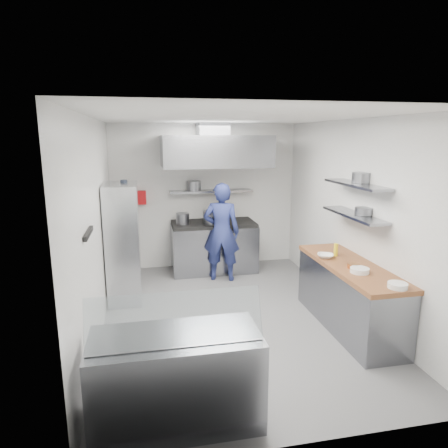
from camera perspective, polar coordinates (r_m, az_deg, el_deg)
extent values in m
plane|color=#5C5C5E|center=(5.93, 1.18, -13.14)|extent=(5.00, 5.00, 0.00)
plane|color=silver|center=(5.35, 1.32, 15.02)|extent=(5.00, 5.00, 0.00)
cube|color=white|center=(7.89, -2.74, 3.98)|extent=(3.60, 2.80, 0.02)
cube|color=white|center=(3.18, 11.29, -9.18)|extent=(3.60, 2.80, 0.02)
cube|color=white|center=(5.38, -17.81, -0.60)|extent=(2.80, 5.00, 0.02)
cube|color=white|center=(6.12, 17.94, 0.91)|extent=(2.80, 5.00, 0.02)
cube|color=gray|center=(7.72, -1.48, -3.42)|extent=(1.60, 0.80, 0.90)
cube|color=black|center=(7.60, -1.50, 0.06)|extent=(1.57, 0.78, 0.06)
cylinder|color=slate|center=(7.46, -5.93, 0.78)|extent=(0.25, 0.25, 0.20)
cylinder|color=slate|center=(7.44, -1.67, 0.97)|extent=(0.36, 0.36, 0.24)
cube|color=gray|center=(7.73, -1.83, 4.71)|extent=(1.60, 0.30, 0.04)
cylinder|color=slate|center=(7.72, -4.32, 5.49)|extent=(0.28, 0.28, 0.18)
cube|color=gray|center=(7.26, -1.32, 10.39)|extent=(1.90, 1.15, 0.55)
cube|color=slate|center=(7.48, -1.65, 13.36)|extent=(0.55, 0.55, 0.24)
cube|color=red|center=(7.74, -11.88, 3.71)|extent=(0.22, 0.10, 0.26)
imported|color=navy|center=(7.12, -0.35, -1.16)|extent=(0.74, 0.59, 1.77)
cube|color=silver|center=(6.47, -14.20, -2.59)|extent=(0.50, 0.90, 1.85)
cube|color=white|center=(6.36, -14.20, -4.01)|extent=(0.14, 0.18, 0.16)
cube|color=yellow|center=(6.62, -14.28, 1.09)|extent=(0.13, 0.16, 0.15)
cylinder|color=black|center=(6.48, -14.10, 5.34)|extent=(0.11, 0.11, 0.18)
cube|color=black|center=(4.47, -18.82, -1.27)|extent=(0.04, 0.55, 0.05)
cube|color=gray|center=(5.74, 17.39, -10.04)|extent=(0.62, 2.00, 0.84)
cube|color=brown|center=(5.59, 17.68, -5.76)|extent=(0.65, 2.04, 0.06)
cylinder|color=white|center=(4.90, 23.56, -8.06)|extent=(0.22, 0.22, 0.06)
cylinder|color=white|center=(5.26, 18.81, -6.28)|extent=(0.23, 0.23, 0.06)
cylinder|color=#D47D3B|center=(5.41, 18.03, -5.70)|extent=(0.16, 0.16, 0.06)
cylinder|color=yellow|center=(5.86, 15.69, -3.56)|extent=(0.06, 0.06, 0.18)
imported|color=white|center=(5.75, 14.28, -4.44)|extent=(0.29, 0.29, 0.05)
cube|color=gray|center=(5.76, 18.06, 1.24)|extent=(0.30, 1.30, 0.04)
cube|color=gray|center=(5.70, 18.34, 5.38)|extent=(0.30, 1.30, 0.04)
cylinder|color=slate|center=(5.69, 19.32, 1.74)|extent=(0.23, 0.23, 0.10)
cylinder|color=slate|center=(5.77, 19.05, 6.31)|extent=(0.26, 0.26, 0.14)
cube|color=gray|center=(3.86, -6.81, -21.15)|extent=(1.50, 0.70, 0.85)
cube|color=silver|center=(3.44, -6.92, -13.27)|extent=(1.47, 0.19, 0.42)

